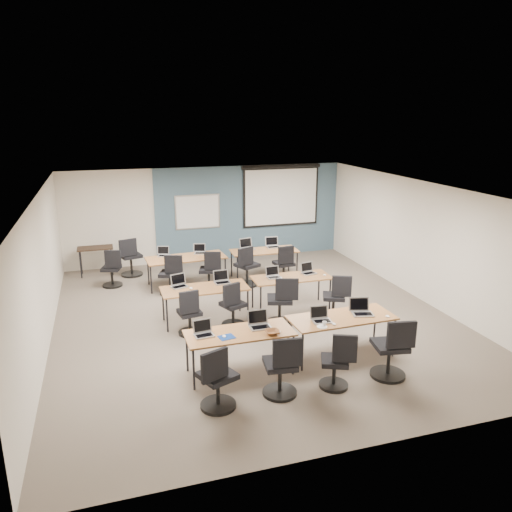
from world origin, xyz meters
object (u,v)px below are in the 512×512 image
object	(u,v)px
training_table_back_right	(264,252)
task_chair_9	(210,273)
task_chair_8	(171,278)
laptop_3	(361,310)
training_table_front_right	(342,319)
laptop_9	(200,251)
task_chair_10	(247,269)
task_chair_1	(282,371)
task_chair_3	(392,353)
task_chair_5	(233,308)
whiteboard	(198,212)
task_chair_4	(190,316)
laptop_5	(222,280)
task_chair_11	(284,267)
training_table_mid_left	(205,290)
laptop_0	(203,331)
spare_chair_a	(130,260)
task_chair_7	(336,301)
projector_screen	(281,193)
laptop_4	(179,284)
laptop_7	(308,271)
training_table_mid_right	(291,279)
task_chair_2	(337,365)
laptop_6	(273,275)
task_chair_6	(281,305)
utility_table	(95,251)
task_chair_0	(217,383)
laptop_10	(247,247)
laptop_1	(259,323)
training_table_back_left	(186,259)
spare_chair_b	(112,271)
laptop_8	(164,253)
laptop_2	(321,317)

from	to	relation	value
training_table_back_right	task_chair_9	size ratio (longest dim) A/B	1.77
task_chair_8	laptop_3	bearing A→B (deg)	-33.56
training_table_front_right	laptop_9	bearing A→B (deg)	106.58
training_table_back_right	task_chair_10	bearing A→B (deg)	-137.57
task_chair_1	task_chair_3	world-z (taller)	task_chair_3
task_chair_5	whiteboard	bearing A→B (deg)	65.42
task_chair_4	laptop_5	bearing A→B (deg)	35.27
task_chair_11	training_table_mid_left	bearing A→B (deg)	-149.18
laptop_0	task_chair_3	distance (m)	3.05
training_table_front_right	spare_chair_a	distance (m)	6.56
task_chair_7	task_chair_10	bearing A→B (deg)	138.21
training_table_mid_left	task_chair_9	world-z (taller)	task_chair_9
whiteboard	projector_screen	bearing A→B (deg)	-0.45
task_chair_5	task_chair_10	bearing A→B (deg)	45.49
laptop_3	laptop_4	size ratio (longest dim) A/B	1.10
projector_screen	laptop_7	distance (m)	4.26
laptop_7	laptop_9	xyz separation A→B (m)	(-1.97, 2.32, -0.00)
training_table_mid_right	task_chair_2	bearing A→B (deg)	-98.03
laptop_4	task_chair_10	xyz separation A→B (m)	(1.91, 1.60, -0.37)
laptop_6	task_chair_6	world-z (taller)	task_chair_6
laptop_5	laptop_0	bearing A→B (deg)	-112.80
task_chair_2	training_table_mid_left	bearing A→B (deg)	136.91
task_chair_4	task_chair_6	size ratio (longest dim) A/B	0.92
task_chair_8	utility_table	size ratio (longest dim) A/B	1.11
training_table_front_right	task_chair_3	world-z (taller)	task_chair_3
laptop_9	whiteboard	bearing A→B (deg)	99.35
task_chair_0	laptop_10	world-z (taller)	task_chair_0
training_table_mid_right	laptop_4	bearing A→B (deg)	178.17
laptop_3	task_chair_10	world-z (taller)	task_chair_10
training_table_back_right	task_chair_0	distance (m)	6.10
training_table_mid_left	laptop_5	xyz separation A→B (m)	(0.41, 0.22, 0.11)
training_table_front_right	laptop_10	distance (m)	4.81
task_chair_7	task_chair_9	distance (m)	3.32
projector_screen	task_chair_4	distance (m)	6.25
whiteboard	spare_chair_a	world-z (taller)	whiteboard
task_chair_1	laptop_10	distance (m)	5.86
task_chair_7	laptop_1	bearing A→B (deg)	-122.56
training_table_back_left	training_table_back_right	distance (m)	2.04
task_chair_0	task_chair_2	bearing A→B (deg)	-21.96
laptop_9	task_chair_11	bearing A→B (deg)	-2.89
spare_chair_a	spare_chair_b	world-z (taller)	spare_chair_a
task_chair_8	training_table_mid_left	bearing A→B (deg)	-55.14
training_table_back_left	task_chair_3	xyz separation A→B (m)	(2.40, -5.47, -0.25)
laptop_4	laptop_9	bearing A→B (deg)	51.02
laptop_1	laptop_6	xyz separation A→B (m)	(1.07, 2.37, -0.01)
training_table_back_right	task_chair_10	size ratio (longest dim) A/B	1.68
task_chair_6	laptop_8	xyz separation A→B (m)	(-1.93, 3.26, 0.36)
task_chair_11	spare_chair_a	world-z (taller)	spare_chair_a
training_table_mid_left	training_table_mid_right	world-z (taller)	same
laptop_6	laptop_2	bearing A→B (deg)	-92.29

